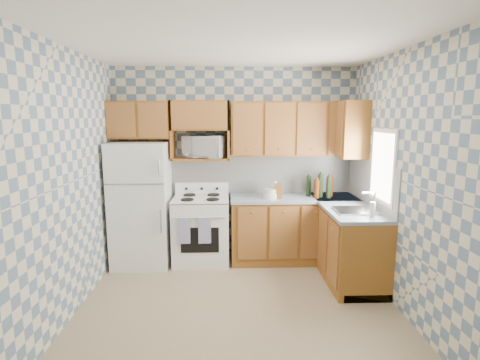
% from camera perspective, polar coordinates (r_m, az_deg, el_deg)
% --- Properties ---
extents(floor, '(3.40, 3.40, 0.00)m').
position_cam_1_polar(floor, '(4.27, -0.32, -18.57)').
color(floor, '#847354').
rests_on(floor, ground).
extents(back_wall, '(3.40, 0.02, 2.70)m').
position_cam_1_polar(back_wall, '(5.40, -0.86, 2.56)').
color(back_wall, slate).
rests_on(back_wall, ground).
extents(right_wall, '(0.02, 3.20, 2.70)m').
position_cam_1_polar(right_wall, '(4.23, 23.37, -0.23)').
color(right_wall, slate).
rests_on(right_wall, ground).
extents(backsplash_back, '(2.60, 0.02, 0.56)m').
position_cam_1_polar(backsplash_back, '(5.43, 3.37, 0.99)').
color(backsplash_back, silver).
rests_on(backsplash_back, back_wall).
extents(backsplash_right, '(0.02, 1.60, 0.56)m').
position_cam_1_polar(backsplash_right, '(4.97, 19.24, -0.36)').
color(backsplash_right, silver).
rests_on(backsplash_right, right_wall).
extents(refrigerator, '(0.75, 0.70, 1.68)m').
position_cam_1_polar(refrigerator, '(5.27, -14.78, -3.57)').
color(refrigerator, white).
rests_on(refrigerator, floor).
extents(stove_body, '(0.76, 0.65, 0.90)m').
position_cam_1_polar(stove_body, '(5.28, -5.91, -7.66)').
color(stove_body, white).
rests_on(stove_body, floor).
extents(cooktop, '(0.76, 0.65, 0.02)m').
position_cam_1_polar(cooktop, '(5.17, -5.99, -2.83)').
color(cooktop, silver).
rests_on(cooktop, stove_body).
extents(backguard, '(0.76, 0.08, 0.17)m').
position_cam_1_polar(backguard, '(5.42, -5.82, -1.22)').
color(backguard, white).
rests_on(backguard, cooktop).
extents(dish_towel_left, '(0.16, 0.02, 0.35)m').
position_cam_1_polar(dish_towel_left, '(4.94, -8.56, -7.65)').
color(dish_towel_left, navy).
rests_on(dish_towel_left, stove_body).
extents(dish_towel_right, '(0.16, 0.02, 0.35)m').
position_cam_1_polar(dish_towel_right, '(4.92, -5.41, -7.66)').
color(dish_towel_right, navy).
rests_on(dish_towel_right, stove_body).
extents(base_cabinets_back, '(1.75, 0.60, 0.88)m').
position_cam_1_polar(base_cabinets_back, '(5.38, 8.13, -7.49)').
color(base_cabinets_back, brown).
rests_on(base_cabinets_back, floor).
extents(base_cabinets_right, '(0.60, 1.60, 0.88)m').
position_cam_1_polar(base_cabinets_right, '(5.05, 15.65, -8.90)').
color(base_cabinets_right, brown).
rests_on(base_cabinets_right, floor).
extents(countertop_back, '(1.77, 0.63, 0.04)m').
position_cam_1_polar(countertop_back, '(5.26, 8.26, -2.71)').
color(countertop_back, slate).
rests_on(countertop_back, base_cabinets_back).
extents(countertop_right, '(0.63, 1.60, 0.04)m').
position_cam_1_polar(countertop_right, '(4.93, 15.84, -3.82)').
color(countertop_right, slate).
rests_on(countertop_right, base_cabinets_right).
extents(upper_cabinets_back, '(1.75, 0.33, 0.74)m').
position_cam_1_polar(upper_cabinets_back, '(5.28, 8.24, 7.74)').
color(upper_cabinets_back, brown).
rests_on(upper_cabinets_back, back_wall).
extents(upper_cabinets_fridge, '(0.82, 0.33, 0.50)m').
position_cam_1_polar(upper_cabinets_fridge, '(5.32, -15.03, 8.82)').
color(upper_cabinets_fridge, brown).
rests_on(upper_cabinets_fridge, back_wall).
extents(upper_cabinets_right, '(0.33, 0.70, 0.74)m').
position_cam_1_polar(upper_cabinets_right, '(5.27, 16.28, 7.46)').
color(upper_cabinets_right, brown).
rests_on(upper_cabinets_right, right_wall).
extents(microwave_shelf, '(0.80, 0.33, 0.03)m').
position_cam_1_polar(microwave_shelf, '(5.24, -5.98, 3.22)').
color(microwave_shelf, brown).
rests_on(microwave_shelf, back_wall).
extents(microwave, '(0.65, 0.54, 0.31)m').
position_cam_1_polar(microwave, '(5.24, -5.30, 5.10)').
color(microwave, white).
rests_on(microwave, microwave_shelf).
extents(sink, '(0.48, 0.40, 0.03)m').
position_cam_1_polar(sink, '(4.60, 17.24, -4.52)').
color(sink, '#B7B7BC').
rests_on(sink, countertop_right).
extents(window, '(0.02, 0.66, 0.86)m').
position_cam_1_polar(window, '(4.61, 20.91, 1.95)').
color(window, white).
rests_on(window, right_wall).
extents(bottle_0, '(0.07, 0.07, 0.32)m').
position_cam_1_polar(bottle_0, '(5.26, 12.16, -0.84)').
color(bottle_0, black).
rests_on(bottle_0, countertop_back).
extents(bottle_1, '(0.07, 0.07, 0.30)m').
position_cam_1_polar(bottle_1, '(5.23, 13.38, -1.06)').
color(bottle_1, black).
rests_on(bottle_1, countertop_back).
extents(bottle_2, '(0.07, 0.07, 0.28)m').
position_cam_1_polar(bottle_2, '(5.34, 13.61, -0.97)').
color(bottle_2, '#592608').
rests_on(bottle_2, countertop_back).
extents(bottle_3, '(0.07, 0.07, 0.25)m').
position_cam_1_polar(bottle_3, '(5.17, 11.61, -1.35)').
color(bottle_3, '#592608').
rests_on(bottle_3, countertop_back).
extents(bottle_4, '(0.07, 0.07, 0.29)m').
position_cam_1_polar(bottle_4, '(5.29, 10.42, -0.91)').
color(bottle_4, black).
rests_on(bottle_4, countertop_back).
extents(knife_block, '(0.11, 0.11, 0.21)m').
position_cam_1_polar(knife_block, '(5.09, 5.92, -1.67)').
color(knife_block, brown).
rests_on(knife_block, countertop_back).
extents(electric_kettle, '(0.13, 0.13, 0.17)m').
position_cam_1_polar(electric_kettle, '(5.21, 5.38, -1.61)').
color(electric_kettle, white).
rests_on(electric_kettle, countertop_back).
extents(food_containers, '(0.20, 0.20, 0.13)m').
position_cam_1_polar(food_containers, '(5.09, 4.62, -2.07)').
color(food_containers, beige).
rests_on(food_containers, countertop_back).
extents(soap_bottle, '(0.06, 0.06, 0.17)m').
position_cam_1_polar(soap_bottle, '(4.39, 19.53, -4.26)').
color(soap_bottle, beige).
rests_on(soap_bottle, countertop_right).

